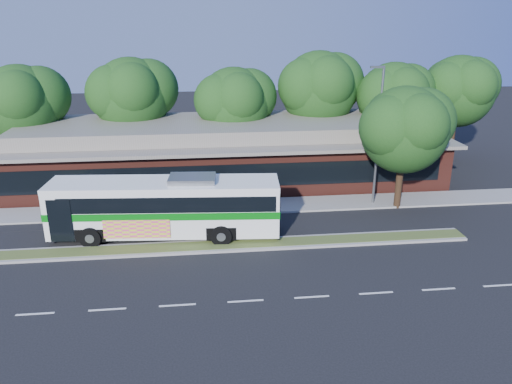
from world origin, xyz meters
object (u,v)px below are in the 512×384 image
sidewalk_tree (410,127)px  sedan (58,189)px  lamp_post (378,133)px  transit_bus (166,204)px

sidewalk_tree → sedan: bearing=169.8°
lamp_post → sedan: (-21.19, 3.57, -4.24)m
lamp_post → sidewalk_tree: size_ratio=1.14×
transit_bus → sedan: bearing=142.1°
transit_bus → sidewalk_tree: size_ratio=1.64×
transit_bus → sidewalk_tree: bearing=16.0°
lamp_post → sedan: lamp_post is taller
transit_bus → sidewalk_tree: 15.84m
lamp_post → transit_bus: bearing=-164.9°
sidewalk_tree → transit_bus: bearing=-168.7°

